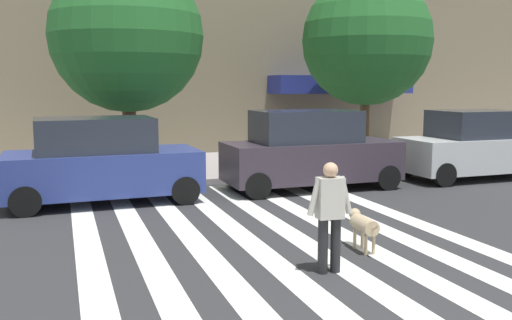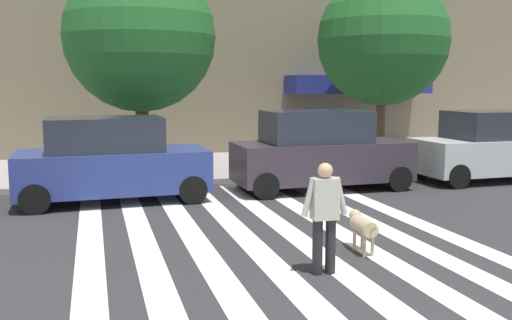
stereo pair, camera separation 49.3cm
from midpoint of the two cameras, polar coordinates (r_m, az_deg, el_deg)
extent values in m
plane|color=#2B2B2D|center=(9.94, 4.09, -8.44)|extent=(160.00, 160.00, 0.00)
cube|color=#9C9091|center=(18.63, -7.19, -0.68)|extent=(80.00, 6.00, 0.15)
cube|color=silver|center=(9.19, -17.80, -10.12)|extent=(0.45, 11.94, 0.01)
cube|color=silver|center=(9.25, -12.14, -9.81)|extent=(0.45, 11.94, 0.01)
cube|color=silver|center=(9.39, -6.61, -9.42)|extent=(0.45, 11.94, 0.01)
cube|color=silver|center=(9.61, -1.30, -8.96)|extent=(0.45, 11.94, 0.01)
cube|color=silver|center=(9.91, 3.71, -8.46)|extent=(0.45, 11.94, 0.01)
cube|color=silver|center=(10.28, 8.38, -7.93)|extent=(0.45, 11.94, 0.01)
cube|color=silver|center=(10.72, 12.69, -7.40)|extent=(0.45, 11.94, 0.01)
cube|color=silver|center=(11.21, 16.64, -6.87)|extent=(0.45, 11.94, 0.01)
cube|color=navy|center=(22.93, 7.90, 7.56)|extent=(5.76, 1.60, 0.70)
cube|color=navy|center=(13.69, -16.12, -1.15)|extent=(4.44, 2.12, 0.96)
cube|color=#232833|center=(13.58, -16.99, 2.46)|extent=(2.67, 1.82, 0.79)
cylinder|color=black|center=(14.88, -9.79, -1.84)|extent=(0.67, 0.24, 0.66)
cylinder|color=black|center=(13.13, -8.24, -3.07)|extent=(0.67, 0.24, 0.66)
cylinder|color=black|center=(14.62, -23.06, -2.51)|extent=(0.67, 0.24, 0.66)
cylinder|color=black|center=(12.84, -23.33, -3.86)|extent=(0.67, 0.24, 0.66)
cube|color=#322A35|center=(14.93, 4.70, -0.08)|extent=(4.61, 1.85, 1.01)
cube|color=#232833|center=(14.76, 4.09, 3.42)|extent=(2.67, 1.61, 0.82)
cylinder|color=black|center=(16.52, 9.26, -0.89)|extent=(0.66, 0.23, 0.66)
cylinder|color=black|center=(15.12, 12.27, -1.75)|extent=(0.66, 0.23, 0.66)
cylinder|color=black|center=(15.12, -2.90, -1.58)|extent=(0.66, 0.23, 0.66)
cylinder|color=black|center=(13.57, -0.90, -2.63)|extent=(0.66, 0.23, 0.66)
cube|color=#B7BABC|center=(17.80, 20.83, 0.62)|extent=(4.76, 1.98, 0.96)
cube|color=#232833|center=(17.60, 20.50, 3.44)|extent=(2.35, 1.72, 0.79)
cylinder|color=black|center=(19.75, 23.28, -0.03)|extent=(0.66, 0.23, 0.66)
cylinder|color=black|center=(17.41, 14.14, -0.59)|extent=(0.66, 0.23, 0.66)
cylinder|color=black|center=(15.99, 17.66, -1.43)|extent=(0.66, 0.23, 0.66)
cylinder|color=#4C3823|center=(16.43, -13.50, 3.19)|extent=(0.38, 0.38, 2.78)
sphere|color=#1E5623|center=(16.44, -13.78, 12.10)|extent=(4.24, 4.24, 4.24)
cylinder|color=#4C3823|center=(19.57, 10.23, 4.11)|extent=(0.31, 0.31, 2.87)
sphere|color=#1E5623|center=(19.59, 10.41, 11.81)|extent=(4.36, 4.36, 4.36)
cylinder|color=black|center=(8.35, 5.08, -8.66)|extent=(0.16, 0.16, 0.82)
cylinder|color=black|center=(8.42, 6.36, -8.54)|extent=(0.16, 0.16, 0.82)
cube|color=#B2ADA3|center=(8.22, 5.79, -3.84)|extent=(0.39, 0.26, 0.60)
cylinder|color=#B2ADA3|center=(8.13, 4.21, -3.73)|extent=(0.23, 0.10, 0.57)
cylinder|color=#B2ADA3|center=(8.30, 7.34, -3.54)|extent=(0.23, 0.10, 0.57)
sphere|color=tan|center=(8.14, 5.83, -1.01)|extent=(0.23, 0.23, 0.22)
cylinder|color=tan|center=(9.49, 9.44, -6.49)|extent=(0.29, 0.60, 0.26)
sphere|color=tan|center=(9.79, 8.53, -5.43)|extent=(0.21, 0.21, 0.20)
cylinder|color=tan|center=(9.14, 10.49, -6.75)|extent=(0.05, 0.24, 0.16)
cylinder|color=tan|center=(9.71, 8.51, -7.91)|extent=(0.06, 0.06, 0.32)
cylinder|color=tan|center=(9.77, 9.27, -7.83)|extent=(0.06, 0.06, 0.32)
cylinder|color=tan|center=(9.36, 9.54, -8.54)|extent=(0.06, 0.06, 0.32)
cylinder|color=tan|center=(9.42, 10.32, -8.45)|extent=(0.06, 0.06, 0.32)
camera|label=1|loc=(0.25, -91.46, -0.20)|focal=39.59mm
camera|label=2|loc=(0.25, 88.54, 0.20)|focal=39.59mm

